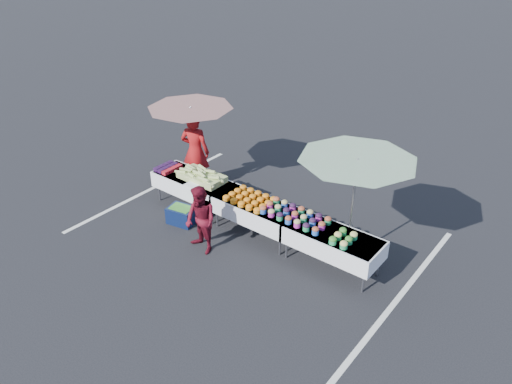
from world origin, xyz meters
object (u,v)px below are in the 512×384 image
Objects in this scene: table_right at (333,241)px; umbrella_left at (191,115)px; vendor at (195,152)px; table_left at (193,184)px; umbrella_right at (357,169)px; table_center at (256,210)px; storage_bin at (182,215)px; customer at (201,220)px.

table_right is 0.81× the size of umbrella_left.
vendor is 0.83× the size of umbrella_left.
umbrella_left is at bearing 132.61° from table_left.
umbrella_right is at bearing 72.16° from table_right.
table_center is 2.41m from umbrella_right.
table_left is at bearing 101.90° from storage_bin.
table_right is at bearing 0.03° from storage_bin.
table_right is 0.97× the size of vendor.
table_right is at bearing -107.84° from umbrella_right.
vendor is (-0.58, 0.71, 0.38)m from table_left.
storage_bin is at bearing -156.92° from table_center.
vendor is 1.77m from storage_bin.
table_center is 2.88× the size of storage_bin.
umbrella_left is (-4.30, 0.76, 1.25)m from table_right.
storage_bin is (-1.53, -0.65, -0.39)m from table_center.
umbrella_right is at bearing 5.88° from storage_bin.
table_center is 1.70m from storage_bin.
umbrella_left reaches higher than customer.
table_left is 0.81m from storage_bin.
vendor reaches higher than customer.
table_center is 2.51m from vendor.
customer is 0.61× the size of umbrella_left.
umbrella_right is (3.73, 0.40, 1.38)m from table_left.
table_left is 1.00× the size of table_right.
storage_bin is at bearing 167.67° from customer.
umbrella_right is (2.41, 1.52, 1.26)m from customer.
vendor reaches higher than storage_bin.
storage_bin is (-3.33, -0.65, -0.39)m from table_right.
umbrella_left is 1.03× the size of umbrella_right.
table_left is 0.81× the size of umbrella_left.
storage_bin is (0.85, -1.36, -0.76)m from vendor.
vendor is at bearing -23.79° from umbrella_left.
vendor is at bearing 175.94° from umbrella_right.
umbrella_right is (4.43, -0.36, 0.13)m from umbrella_left.
umbrella_left is at bearing 169.97° from table_right.
customer is at bearing -35.16° from storage_bin.
table_left is at bearing 180.00° from table_right.
table_left is 0.98m from vendor.
umbrella_right reaches higher than table_center.
table_left is 0.97× the size of vendor.
umbrella_right is at bearing -4.66° from umbrella_left.
umbrella_right is 4.02m from storage_bin.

